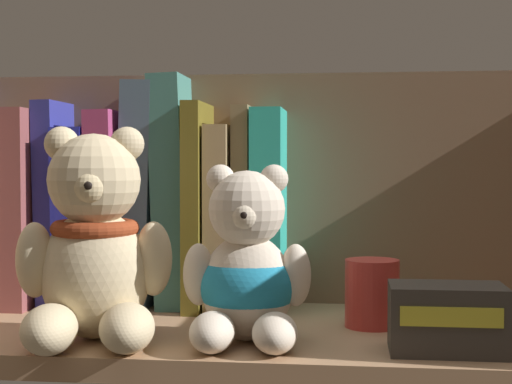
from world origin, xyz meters
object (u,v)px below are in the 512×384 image
(book_2, at_px, (3,213))
(book_6, at_px, (115,208))
(book_7, at_px, (144,194))
(book_12, at_px, (270,209))
(book_10, at_px, (224,216))
(small_product_box, at_px, (447,318))
(pillar_candle, at_px, (372,293))
(book_5, at_px, (86,216))
(book_4, at_px, (60,203))
(book_8, at_px, (176,191))
(book_11, at_px, (245,207))
(teddy_bear_smaller, at_px, (247,273))
(book_3, at_px, (34,207))
(book_9, at_px, (202,205))
(teddy_bear_larger, at_px, (94,250))

(book_2, xyz_separation_m, book_6, (0.13, 0.00, 0.01))
(book_7, xyz_separation_m, book_12, (0.14, 0.00, -0.01))
(book_10, bearing_deg, book_12, 0.00)
(book_6, distance_m, small_product_box, 0.39)
(pillar_candle, bearing_deg, book_5, 162.99)
(book_2, distance_m, book_6, 0.13)
(book_4, height_order, pillar_candle, book_4)
(book_2, xyz_separation_m, book_8, (0.19, 0.00, 0.03))
(book_11, distance_m, teddy_bear_smaller, 0.18)
(book_3, bearing_deg, book_4, 0.00)
(book_4, height_order, book_11, book_4)
(book_8, relative_size, book_10, 1.28)
(book_7, bearing_deg, book_3, 180.00)
(book_9, height_order, teddy_bear_larger, book_9)
(book_11, height_order, book_12, book_11)
(book_4, bearing_deg, book_5, 0.00)
(book_9, relative_size, book_10, 1.12)
(book_8, relative_size, teddy_bear_smaller, 1.61)
(book_5, height_order, book_8, book_8)
(book_12, bearing_deg, book_6, 180.00)
(book_10, distance_m, book_12, 0.05)
(book_10, height_order, pillar_candle, book_10)
(book_6, xyz_separation_m, book_11, (0.14, 0.00, 0.00))
(book_8, bearing_deg, book_12, 0.00)
(book_2, height_order, book_12, book_12)
(book_2, height_order, book_8, book_8)
(book_4, bearing_deg, book_8, 0.00)
(book_4, xyz_separation_m, book_8, (0.13, 0.00, 0.01))
(book_4, height_order, teddy_bear_larger, book_4)
(book_3, xyz_separation_m, book_8, (0.16, 0.00, 0.02))
(book_5, distance_m, small_product_box, 0.41)
(teddy_bear_larger, bearing_deg, pillar_candle, 20.00)
(pillar_candle, bearing_deg, book_8, 155.57)
(book_12, xyz_separation_m, teddy_bear_larger, (-0.13, -0.18, -0.03))
(book_6, bearing_deg, book_2, 180.00)
(book_12, bearing_deg, book_5, 180.00)
(teddy_bear_larger, bearing_deg, book_3, 125.32)
(book_6, relative_size, book_9, 0.96)
(book_2, distance_m, book_11, 0.27)
(book_11, height_order, pillar_candle, book_11)
(book_6, xyz_separation_m, pillar_candle, (0.27, -0.09, -0.07))
(book_2, relative_size, small_product_box, 2.11)
(teddy_bear_smaller, distance_m, small_product_box, 0.17)
(book_10, bearing_deg, book_3, 180.00)
(book_8, bearing_deg, teddy_bear_smaller, -59.67)
(book_6, xyz_separation_m, book_10, (0.12, 0.00, -0.01))
(small_product_box, bearing_deg, book_5, 152.95)
(book_2, distance_m, pillar_candle, 0.42)
(book_3, bearing_deg, book_9, 0.00)
(book_8, bearing_deg, book_10, 0.00)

